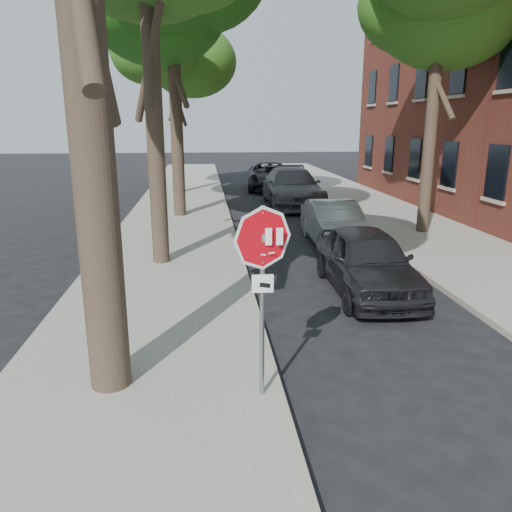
{
  "coord_description": "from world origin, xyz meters",
  "views": [
    {
      "loc": [
        -1.42,
        -6.08,
        3.71
      ],
      "look_at": [
        -0.77,
        0.1,
        2.05
      ],
      "focal_mm": 35.0,
      "sensor_mm": 36.0,
      "label": 1
    }
  ],
  "objects": [
    {
      "name": "ground",
      "position": [
        0.0,
        0.0,
        0.0
      ],
      "size": [
        120.0,
        120.0,
        0.0
      ],
      "primitive_type": "plane",
      "color": "black",
      "rests_on": "ground"
    },
    {
      "name": "sidewalk_left",
      "position": [
        -2.5,
        12.0,
        0.06
      ],
      "size": [
        4.0,
        55.0,
        0.12
      ],
      "primitive_type": "cube",
      "color": "gray",
      "rests_on": "ground"
    },
    {
      "name": "sidewalk_right",
      "position": [
        6.0,
        12.0,
        0.06
      ],
      "size": [
        4.0,
        55.0,
        0.12
      ],
      "primitive_type": "cube",
      "color": "gray",
      "rests_on": "ground"
    },
    {
      "name": "curb_left",
      "position": [
        -0.45,
        12.0,
        0.07
      ],
      "size": [
        0.12,
        55.0,
        0.13
      ],
      "primitive_type": "cube",
      "color": "#9E9384",
      "rests_on": "ground"
    },
    {
      "name": "curb_right",
      "position": [
        3.95,
        12.0,
        0.07
      ],
      "size": [
        0.12,
        55.0,
        0.13
      ],
      "primitive_type": "cube",
      "color": "#9E9384",
      "rests_on": "ground"
    },
    {
      "name": "stop_sign",
      "position": [
        -0.7,
        -0.03,
        1.95
      ],
      "size": [
        0.76,
        0.34,
        2.61
      ],
      "color": "gray",
      "rests_on": "sidewalk_left"
    },
    {
      "name": "tree_mid_b",
      "position": [
        -2.42,
        14.12,
        8.0
      ],
      "size": [
        5.88,
        5.46,
        10.36
      ],
      "color": "black",
      "rests_on": "sidewalk_left"
    },
    {
      "name": "tree_far",
      "position": [
        -2.72,
        21.11,
        7.21
      ],
      "size": [
        5.29,
        4.91,
        9.33
      ],
      "color": "black",
      "rests_on": "sidewalk_left"
    },
    {
      "name": "tree_right",
      "position": [
        5.98,
        10.11,
        7.21
      ],
      "size": [
        5.29,
        4.91,
        9.33
      ],
      "color": "black",
      "rests_on": "sidewalk_right"
    },
    {
      "name": "car_a",
      "position": [
        2.17,
        4.35,
        0.72
      ],
      "size": [
        1.8,
        4.29,
        1.45
      ],
      "primitive_type": "imported",
      "rotation": [
        0.0,
        0.0,
        -0.02
      ],
      "color": "black",
      "rests_on": "ground"
    },
    {
      "name": "car_b",
      "position": [
        2.6,
        8.83,
        0.68
      ],
      "size": [
        1.47,
        4.12,
        1.35
      ],
      "primitive_type": "imported",
      "rotation": [
        0.0,
        0.0,
        -0.01
      ],
      "color": "gray",
      "rests_on": "ground"
    },
    {
      "name": "car_c",
      "position": [
        2.6,
        16.49,
        0.85
      ],
      "size": [
        2.48,
        5.92,
        1.71
      ],
      "primitive_type": "imported",
      "rotation": [
        0.0,
        0.0,
        -0.02
      ],
      "color": "#464549",
      "rests_on": "ground"
    },
    {
      "name": "car_d",
      "position": [
        2.38,
        22.47,
        0.76
      ],
      "size": [
        3.02,
        5.69,
        1.52
      ],
      "primitive_type": "imported",
      "rotation": [
        0.0,
        0.0,
        -0.09
      ],
      "color": "black",
      "rests_on": "ground"
    }
  ]
}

